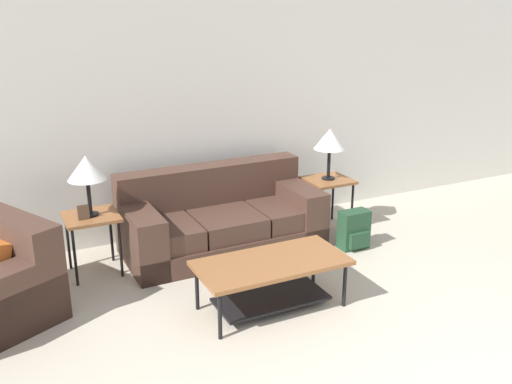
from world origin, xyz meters
The scene contains 9 objects.
wall_back centered at (0.00, 4.32, 1.30)m, with size 9.13×0.06×2.60m.
couch centered at (-0.53, 3.70, 0.29)m, with size 1.98×0.93×0.82m.
coffee_table centered at (-0.63, 2.40, 0.32)m, with size 1.23×0.61×0.42m.
side_table_left centered at (-1.81, 3.70, 0.51)m, with size 0.48×0.46×0.57m.
side_table_right centered at (0.74, 3.70, 0.51)m, with size 0.48×0.46×0.57m.
table_lamp_left centered at (-1.81, 3.70, 1.01)m, with size 0.34×0.34×0.56m.
table_lamp_right centered at (0.74, 3.70, 1.01)m, with size 0.34×0.34×0.56m.
backpack centered at (0.69, 3.10, 0.19)m, with size 0.30×0.25×0.40m.
picture_frame centered at (-1.88, 3.63, 0.64)m, with size 0.10×0.04×0.13m.
Camera 1 is at (-2.58, -1.31, 2.41)m, focal length 40.00 mm.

